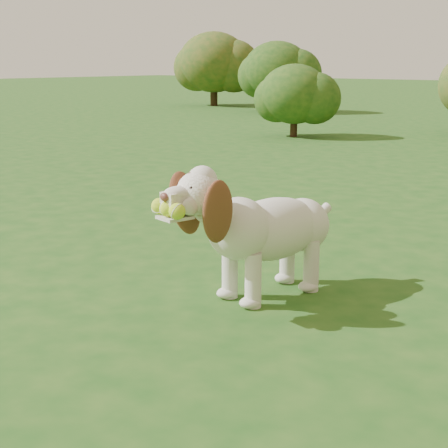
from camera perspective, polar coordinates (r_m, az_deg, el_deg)
The scene contains 5 objects.
ground at distance 4.25m, azimuth 1.21°, elevation -3.17°, with size 80.00×80.00×0.00m, color #1A4A15.
dog at distance 3.52m, azimuth 2.90°, elevation -0.11°, with size 0.53×1.12×0.73m.
shrub_a at distance 11.30m, azimuth 5.88°, elevation 10.69°, with size 1.13×1.13×1.17m.
shrub_g at distance 19.20m, azimuth -0.85°, elevation 13.30°, with size 1.92×1.92×1.99m.
shrub_e at distance 16.78m, azimuth 4.42°, elevation 12.61°, with size 1.62×1.62×1.67m.
Camera 1 is at (2.50, -3.21, 1.21)m, focal length 55.00 mm.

